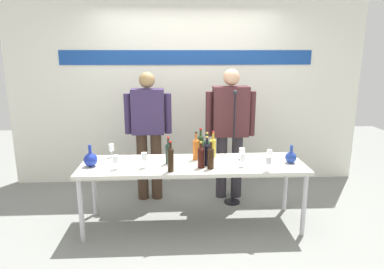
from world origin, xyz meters
TOP-DOWN VIEW (x-y plane):
  - ground_plane at (0.00, 0.00)m, footprint 10.00×10.00m
  - back_wall at (0.00, 1.44)m, footprint 5.06×0.11m
  - display_table at (0.00, 0.00)m, footprint 2.42×0.71m
  - decanter_blue_left at (-1.08, -0.05)m, footprint 0.15×0.15m
  - decanter_blue_right at (1.07, -0.05)m, footprint 0.12×0.12m
  - presenter_left at (-0.53, 0.75)m, footprint 0.60×0.22m
  - presenter_right at (0.53, 0.75)m, footprint 0.64×0.22m
  - wine_bottle_0 at (0.08, -0.15)m, footprint 0.07×0.07m
  - wine_bottle_1 at (0.15, -0.07)m, footprint 0.08×0.08m
  - wine_bottle_2 at (0.11, 0.25)m, footprint 0.07×0.07m
  - wine_bottle_3 at (-0.24, -0.25)m, footprint 0.07×0.07m
  - wine_bottle_4 at (0.17, 0.11)m, footprint 0.07×0.07m
  - wine_bottle_5 at (0.18, -0.18)m, footprint 0.07×0.07m
  - wine_bottle_6 at (0.24, 0.21)m, footprint 0.07×0.07m
  - wine_bottle_7 at (-0.26, 0.01)m, footprint 0.07×0.07m
  - wine_bottle_8 at (0.04, 0.14)m, footprint 0.08×0.08m
  - wine_glass_left_0 at (-0.92, 0.27)m, footprint 0.06×0.06m
  - wine_glass_left_1 at (-0.80, -0.15)m, footprint 0.07×0.07m
  - wine_glass_left_2 at (-0.51, -0.12)m, footprint 0.06×0.06m
  - wine_glass_right_0 at (0.85, 0.04)m, footprint 0.06×0.06m
  - wine_glass_right_1 at (0.75, -0.29)m, footprint 0.07×0.07m
  - wine_glass_right_2 at (0.56, 0.13)m, footprint 0.07×0.07m
  - wine_glass_right_3 at (0.52, -0.14)m, footprint 0.06×0.06m
  - microphone_stand at (0.54, 0.54)m, footprint 0.20×0.20m

SIDE VIEW (x-z plane):
  - ground_plane at x=0.00m, z-range 0.00..0.00m
  - microphone_stand at x=0.54m, z-range -0.25..1.21m
  - display_table at x=0.00m, z-range 0.31..1.03m
  - decanter_blue_right at x=1.07m, z-range 0.69..0.89m
  - decanter_blue_left at x=-1.08m, z-range 0.68..0.92m
  - wine_glass_right_0 at x=0.85m, z-range 0.75..0.88m
  - wine_glass_right_2 at x=0.56m, z-range 0.75..0.88m
  - wine_glass_right_3 at x=0.52m, z-range 0.75..0.89m
  - wine_glass_left_1 at x=-0.80m, z-range 0.76..0.90m
  - wine_glass_right_1 at x=0.75m, z-range 0.76..0.92m
  - wine_glass_left_0 at x=-0.92m, z-range 0.76..0.92m
  - wine_glass_left_2 at x=-0.51m, z-range 0.76..0.93m
  - wine_bottle_0 at x=0.08m, z-range 0.71..0.99m
  - wine_bottle_7 at x=-0.26m, z-range 0.70..1.00m
  - wine_bottle_6 at x=0.24m, z-range 0.70..1.00m
  - wine_bottle_5 at x=0.18m, z-range 0.70..1.00m
  - wine_bottle_4 at x=0.17m, z-range 0.69..1.01m
  - wine_bottle_1 at x=0.15m, z-range 0.70..1.01m
  - wine_bottle_8 at x=0.04m, z-range 0.70..1.02m
  - wine_bottle_3 at x=-0.24m, z-range 0.70..1.02m
  - wine_bottle_2 at x=0.11m, z-range 0.70..1.03m
  - presenter_left at x=-0.53m, z-range 0.12..1.79m
  - presenter_right at x=0.53m, z-range 0.13..1.83m
  - back_wall at x=0.00m, z-range 0.00..3.00m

